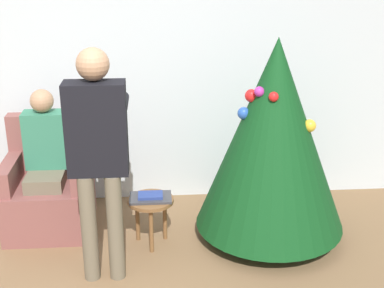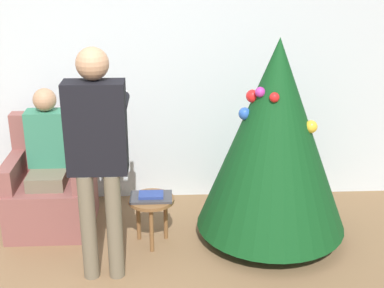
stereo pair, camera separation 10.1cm
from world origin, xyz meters
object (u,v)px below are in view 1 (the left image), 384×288
Objects in this scene: armchair at (50,191)px; side_stool at (151,206)px; person_seated at (45,155)px; christmas_tree at (273,135)px; person_standing at (98,146)px.

armchair reaches higher than side_stool.
armchair is 0.98m from side_stool.
person_seated reaches higher than armchair.
christmas_tree is 4.11× the size of side_stool.
person_seated is (0.00, -0.03, 0.35)m from armchair.
side_stool is at bearing -21.65° from person_seated.
person_standing is at bearing -55.92° from armchair.
person_standing is 4.15× the size of side_stool.
person_seated reaches higher than side_stool.
person_seated is at bearing 171.45° from christmas_tree.
armchair is 0.78× the size of person_seated.
person_standing is (0.54, -0.80, 0.72)m from armchair.
side_stool is (0.90, -0.39, 0.01)m from armchair.
christmas_tree is at bearing 19.12° from person_standing.
person_standing is (0.54, -0.77, 0.37)m from person_seated.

